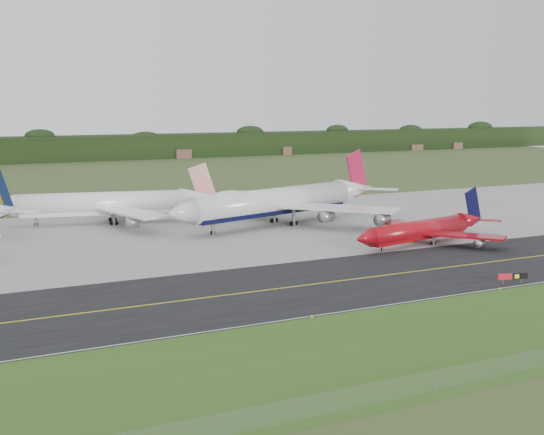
{
  "coord_description": "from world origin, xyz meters",
  "views": [
    {
      "loc": [
        -77.13,
        -104.11,
        28.18
      ],
      "look_at": [
        -12.31,
        22.0,
        6.7
      ],
      "focal_mm": 50.0,
      "sensor_mm": 36.0,
      "label": 1
    }
  ],
  "objects_px": {
    "jet_ba_747": "(280,201)",
    "jet_star_tail": "(112,204)",
    "taxiway_sign": "(513,277)",
    "jet_red_737": "(425,230)"
  },
  "relations": [
    {
      "from": "jet_star_tail",
      "to": "taxiway_sign",
      "type": "height_order",
      "value": "jet_star_tail"
    },
    {
      "from": "jet_red_737",
      "to": "taxiway_sign",
      "type": "relative_size",
      "value": 8.01
    },
    {
      "from": "jet_red_737",
      "to": "jet_star_tail",
      "type": "bearing_deg",
      "value": 132.01
    },
    {
      "from": "jet_ba_747",
      "to": "taxiway_sign",
      "type": "xyz_separation_m",
      "value": [
        5.48,
        -68.47,
        -4.43
      ]
    },
    {
      "from": "jet_star_tail",
      "to": "taxiway_sign",
      "type": "bearing_deg",
      "value": -65.87
    },
    {
      "from": "jet_ba_747",
      "to": "taxiway_sign",
      "type": "distance_m",
      "value": 68.83
    },
    {
      "from": "jet_star_tail",
      "to": "jet_ba_747",
      "type": "bearing_deg",
      "value": -30.38
    },
    {
      "from": "jet_ba_747",
      "to": "jet_star_tail",
      "type": "bearing_deg",
      "value": 149.62
    },
    {
      "from": "jet_red_737",
      "to": "jet_star_tail",
      "type": "xyz_separation_m",
      "value": [
        -49.22,
        54.66,
        1.76
      ]
    },
    {
      "from": "jet_ba_747",
      "to": "jet_red_737",
      "type": "xyz_separation_m",
      "value": [
        15.05,
        -34.63,
        -2.71
      ]
    }
  ]
}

